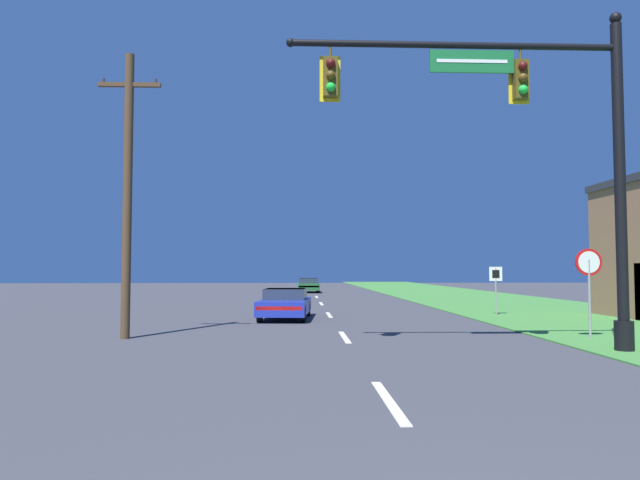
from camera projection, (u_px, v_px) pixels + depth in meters
grass_verge_right at (503, 303)px, 32.84m from camera, size 10.00×110.00×0.04m
road_center_line at (329, 315)px, 24.45m from camera, size 0.16×34.80×0.01m
signal_mast at (542, 145)px, 13.68m from camera, size 8.26×0.47×8.20m
car_ahead at (285, 303)px, 22.67m from camera, size 2.16×4.48×1.19m
far_car at (308, 285)px, 48.60m from camera, size 1.82×4.33×1.19m
stop_sign at (589, 273)px, 15.87m from camera, size 0.76×0.07×2.50m
route_sign_post at (496, 280)px, 24.14m from camera, size 0.55×0.06×2.03m
utility_pole_near at (128, 189)px, 16.35m from camera, size 1.80×0.26×8.21m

